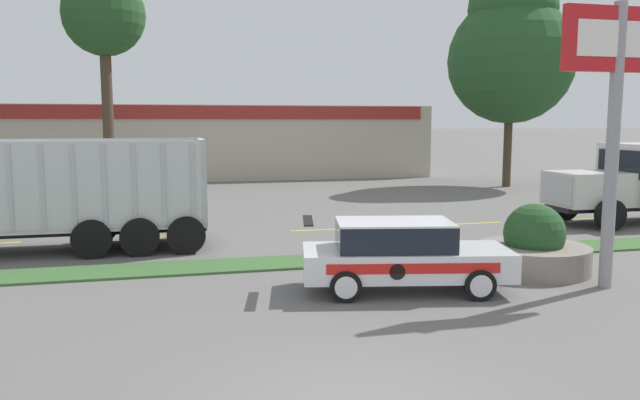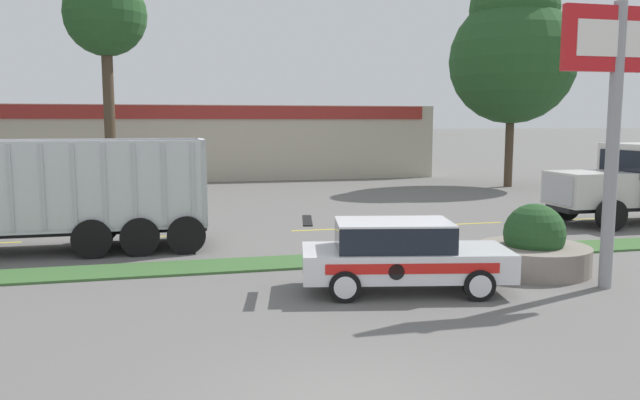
{
  "view_description": "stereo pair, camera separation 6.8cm",
  "coord_description": "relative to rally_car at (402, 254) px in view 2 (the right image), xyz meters",
  "views": [
    {
      "loc": [
        -2.19,
        -7.03,
        3.65
      ],
      "look_at": [
        1.78,
        9.35,
        1.53
      ],
      "focal_mm": 35.0,
      "sensor_mm": 36.0,
      "label": 1
    },
    {
      "loc": [
        -2.12,
        -7.05,
        3.65
      ],
      "look_at": [
        1.78,
        9.35,
        1.53
      ],
      "focal_mm": 35.0,
      "sensor_mm": 36.0,
      "label": 2
    }
  ],
  "objects": [
    {
      "name": "store_sign_post",
      "position": [
        4.5,
        -0.8,
        3.57
      ],
      "size": [
        2.67,
        0.28,
        6.17
      ],
      "color": "gray",
      "rests_on": "ground_plane"
    },
    {
      "name": "stone_planter",
      "position": [
        3.79,
        0.92,
        -0.23
      ],
      "size": [
        2.69,
        2.69,
        1.68
      ],
      "color": "gray",
      "rests_on": "ground_plane"
    },
    {
      "name": "centre_line_7",
      "position": [
        11.07,
        7.9,
        -0.8
      ],
      "size": [
        2.4,
        0.14,
        0.01
      ],
      "primitive_type": "cube",
      "color": "yellow",
      "rests_on": "ground_plane"
    },
    {
      "name": "centre_line_4",
      "position": [
        -5.13,
        7.9,
        -0.8
      ],
      "size": [
        2.4,
        0.14,
        0.01
      ],
      "primitive_type": "cube",
      "color": "yellow",
      "rests_on": "ground_plane"
    },
    {
      "name": "grass_verge",
      "position": [
        -2.65,
        3.15,
        -0.78
      ],
      "size": [
        120.0,
        1.49,
        0.06
      ],
      "primitive_type": "cube",
      "color": "#3D6633",
      "rests_on": "ground_plane"
    },
    {
      "name": "tree_behind_left",
      "position": [
        -7.85,
        21.61,
        8.52
      ],
      "size": [
        4.14,
        4.14,
        12.15
      ],
      "color": "#473828",
      "rests_on": "ground_plane"
    },
    {
      "name": "centre_line_6",
      "position": [
        5.67,
        7.9,
        -0.8
      ],
      "size": [
        2.4,
        0.14,
        0.01
      ],
      "primitive_type": "cube",
      "color": "yellow",
      "rests_on": "ground_plane"
    },
    {
      "name": "tree_behind_centre",
      "position": [
        13.75,
        19.32,
        6.92
      ],
      "size": [
        6.96,
        6.96,
        12.24
      ],
      "color": "#473828",
      "rests_on": "ground_plane"
    },
    {
      "name": "rally_car",
      "position": [
        0.0,
        0.0,
        0.0
      ],
      "size": [
        4.7,
        2.57,
        1.57
      ],
      "color": "white",
      "rests_on": "ground_plane"
    },
    {
      "name": "store_building_backdrop",
      "position": [
        -4.2,
        31.97,
        1.53
      ],
      "size": [
        32.42,
        12.1,
        4.67
      ],
      "color": "#BCB29E",
      "rests_on": "ground_plane"
    },
    {
      "name": "centre_line_5",
      "position": [
        0.27,
        7.9,
        -0.8
      ],
      "size": [
        2.4,
        0.14,
        0.01
      ],
      "primitive_type": "cube",
      "color": "yellow",
      "rests_on": "ground_plane"
    }
  ]
}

